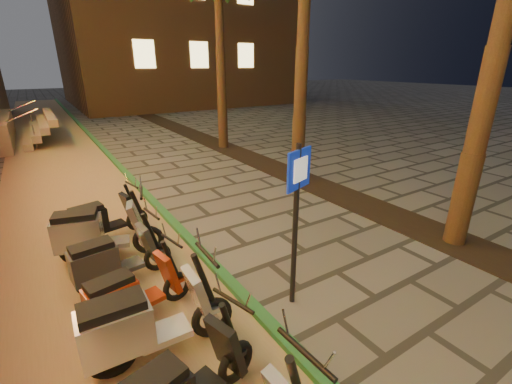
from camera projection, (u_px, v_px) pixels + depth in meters
parking_strip at (68, 186)px, 10.08m from camera, size 3.40×60.00×0.01m
green_curb at (127, 175)px, 10.92m from camera, size 0.18×60.00×0.10m
planting_strip at (343, 196)px, 9.27m from camera, size 1.20×40.00×0.02m
pedestrian_sign at (297, 206)px, 4.62m from camera, size 0.51×0.20×2.42m
scooter_7 at (142, 325)px, 3.92m from camera, size 1.81×0.64×1.28m
scooter_8 at (130, 295)px, 4.58m from camera, size 1.51×0.68×1.06m
scooter_9 at (111, 260)px, 5.35m from camera, size 1.60×0.63×1.12m
scooter_10 at (96, 233)px, 6.04m from camera, size 1.82×0.92×1.29m
scooter_11 at (101, 220)px, 6.76m from camera, size 1.54×0.70×1.08m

